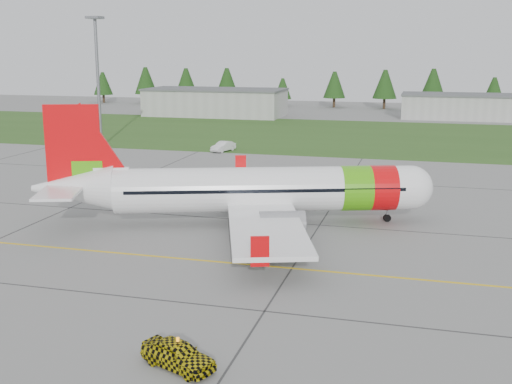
% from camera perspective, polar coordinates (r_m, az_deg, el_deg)
% --- Properties ---
extents(ground, '(320.00, 320.00, 0.00)m').
position_cam_1_polar(ground, '(42.46, -12.60, -8.94)').
color(ground, gray).
rests_on(ground, ground).
extents(aircraft, '(34.48, 32.68, 10.80)m').
position_cam_1_polar(aircraft, '(57.09, -0.09, 0.19)').
color(aircraft, white).
rests_on(aircraft, ground).
extents(follow_me_car, '(1.93, 2.07, 4.11)m').
position_cam_1_polar(follow_me_car, '(32.12, -7.00, -11.97)').
color(follow_me_car, '#D4C30B').
rests_on(follow_me_car, ground).
extents(service_van, '(2.02, 1.96, 4.67)m').
position_cam_1_polar(service_van, '(98.78, -2.94, 4.96)').
color(service_van, silver).
rests_on(service_van, ground).
extents(grass_strip, '(320.00, 50.00, 0.03)m').
position_cam_1_polar(grass_strip, '(119.33, 5.84, 5.10)').
color(grass_strip, '#30561E').
rests_on(grass_strip, ground).
extents(taxi_guideline, '(120.00, 0.25, 0.02)m').
position_cam_1_polar(taxi_guideline, '(49.23, -8.31, -5.72)').
color(taxi_guideline, gold).
rests_on(taxi_guideline, ground).
extents(hangar_west, '(32.00, 14.00, 6.00)m').
position_cam_1_polar(hangar_west, '(153.34, -3.63, 7.90)').
color(hangar_west, '#A8A8A3').
rests_on(hangar_west, ground).
extents(hangar_east, '(24.00, 12.00, 5.20)m').
position_cam_1_polar(hangar_east, '(153.49, 17.41, 7.21)').
color(hangar_east, '#A8A8A3').
rests_on(hangar_east, ground).
extents(floodlight_mast, '(0.50, 0.50, 20.00)m').
position_cam_1_polar(floodlight_mast, '(105.97, -13.85, 9.30)').
color(floodlight_mast, slate).
rests_on(floodlight_mast, ground).
extents(treeline, '(160.00, 8.00, 10.00)m').
position_cam_1_polar(treeline, '(174.16, 8.90, 8.99)').
color(treeline, '#1C3F14').
rests_on(treeline, ground).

